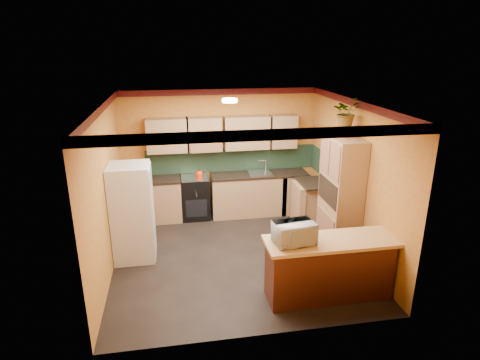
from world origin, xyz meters
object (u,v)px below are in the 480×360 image
Objects in this scene: pantry at (340,196)px; fridge at (132,213)px; breakfast_bar at (328,270)px; microwave at (294,233)px; stove at (195,197)px; base_cabinets_back at (224,196)px.

fridge is at bearing 174.66° from pantry.
fridge is at bearing 150.21° from breakfast_bar.
pantry is 1.82m from microwave.
microwave is (-1.25, -1.32, 0.03)m from pantry.
stove is at bearing 102.27° from microwave.
base_cabinets_back is 6.55× the size of microwave.
pantry is 3.77× the size of microwave.
microwave reaches higher than base_cabinets_back.
breakfast_bar is 3.23× the size of microwave.
base_cabinets_back is at bearing 0.00° from stove.
pantry is 1.17× the size of breakfast_bar.
fridge is (-1.16, -1.55, 0.39)m from stove.
breakfast_bar is (2.90, -1.66, -0.41)m from fridge.
fridge is (-1.79, -1.55, 0.41)m from base_cabinets_back.
stove is at bearing 53.25° from fridge.
fridge is 3.05× the size of microwave.
pantry is at bearing -37.78° from stove.
fridge is 3.62m from pantry.
fridge reaches higher than microwave.
microwave reaches higher than breakfast_bar.
stove is 0.51× the size of breakfast_bar.
stove is 3.49m from microwave.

